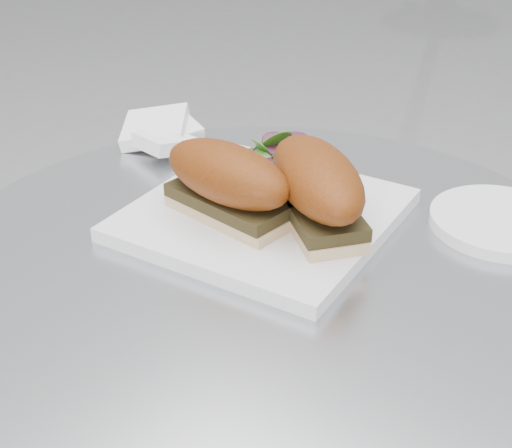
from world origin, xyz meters
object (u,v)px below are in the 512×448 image
(sandwich_right, at_px, (316,185))
(sandwich_left, at_px, (227,181))
(saucer, at_px, (501,222))
(plate, at_px, (264,214))

(sandwich_right, bearing_deg, sandwich_left, -110.48)
(saucer, bearing_deg, plate, -144.02)
(sandwich_left, relative_size, sandwich_right, 0.87)
(sandwich_left, distance_m, sandwich_right, 0.09)
(sandwich_left, bearing_deg, saucer, 43.70)
(sandwich_right, xyz_separation_m, saucer, (0.15, 0.14, -0.05))
(sandwich_left, distance_m, saucer, 0.30)
(plate, distance_m, saucer, 0.25)
(sandwich_left, bearing_deg, sandwich_right, 36.54)
(plate, height_order, saucer, plate)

